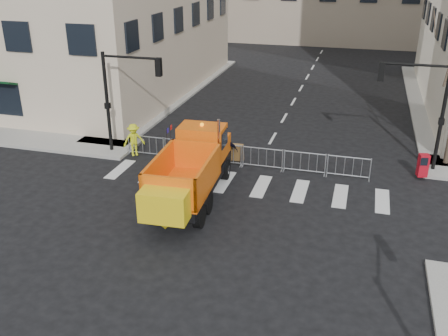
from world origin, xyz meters
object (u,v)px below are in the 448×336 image
(cop_b, at_px, (184,147))
(newspaper_box, at_px, (423,165))
(cop_a, at_px, (198,151))
(cop_c, at_px, (227,152))
(plow_truck, at_px, (191,169))
(worker, at_px, (134,140))

(cop_b, xyz_separation_m, newspaper_box, (11.51, 1.42, -0.25))
(cop_b, distance_m, newspaper_box, 11.60)
(cop_a, height_order, newspaper_box, cop_a)
(cop_c, relative_size, newspaper_box, 1.68)
(plow_truck, height_order, cop_b, plow_truck)
(cop_a, xyz_separation_m, worker, (-3.53, 0.09, 0.20))
(plow_truck, xyz_separation_m, cop_c, (0.56, 3.72, -0.58))
(plow_truck, bearing_deg, cop_c, -11.58)
(worker, xyz_separation_m, newspaper_box, (14.31, 1.33, -0.31))
(worker, bearing_deg, newspaper_box, -33.57)
(cop_a, height_order, worker, worker)
(cop_b, relative_size, newspaper_box, 1.73)
(cop_b, height_order, worker, cop_b)
(cop_a, xyz_separation_m, cop_b, (-0.73, 0.00, 0.14))
(newspaper_box, bearing_deg, plow_truck, -165.27)
(cop_b, bearing_deg, plow_truck, 113.39)
(cop_c, height_order, worker, worker)
(worker, bearing_deg, cop_b, -40.65)
(cop_a, bearing_deg, worker, -42.45)
(cop_c, distance_m, newspaper_box, 9.37)
(plow_truck, bearing_deg, worker, 46.63)
(cop_b, xyz_separation_m, worker, (-2.80, 0.09, 0.06))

